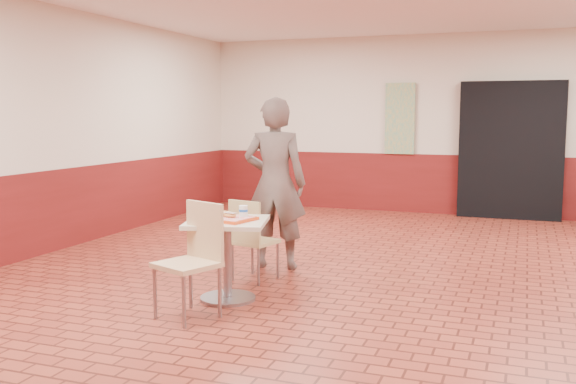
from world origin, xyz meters
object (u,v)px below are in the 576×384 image
(chair_main_front, at_px, (194,254))
(customer, at_px, (275,183))
(chair_main_back, at_px, (251,236))
(paper_cup, at_px, (243,211))
(serving_tray, at_px, (227,218))
(main_table, at_px, (227,246))
(ring_donut, at_px, (225,213))
(long_john_donut, at_px, (230,215))

(chair_main_front, distance_m, customer, 1.86)
(chair_main_back, distance_m, paper_cup, 0.72)
(customer, distance_m, paper_cup, 1.24)
(paper_cup, bearing_deg, serving_tray, -150.90)
(chair_main_back, bearing_deg, customer, -77.53)
(main_table, height_order, chair_main_back, chair_main_back)
(customer, bearing_deg, chair_main_back, 77.10)
(ring_donut, relative_size, paper_cup, 1.06)
(long_john_donut, height_order, paper_cup, paper_cup)
(main_table, bearing_deg, chair_main_back, 95.41)
(main_table, xyz_separation_m, customer, (-0.05, 1.30, 0.44))
(ring_donut, relative_size, long_john_donut, 0.66)
(chair_main_front, bearing_deg, customer, 111.46)
(chair_main_back, relative_size, customer, 0.45)
(chair_main_back, xyz_separation_m, customer, (0.02, 0.62, 0.47))
(ring_donut, bearing_deg, chair_main_back, 90.09)
(paper_cup, bearing_deg, chair_main_back, 107.81)
(main_table, distance_m, customer, 1.37)
(serving_tray, bearing_deg, main_table, 0.00)
(chair_main_front, height_order, customer, customer)
(chair_main_front, relative_size, serving_tray, 2.07)
(ring_donut, xyz_separation_m, paper_cup, (0.19, -0.02, 0.03))
(chair_main_back, relative_size, serving_tray, 1.81)
(long_john_donut, relative_size, paper_cup, 1.60)
(serving_tray, distance_m, paper_cup, 0.16)
(customer, xyz_separation_m, serving_tray, (0.05, -1.30, -0.18))
(main_table, relative_size, customer, 0.40)
(customer, relative_size, paper_cup, 18.64)
(serving_tray, distance_m, ring_donut, 0.12)
(chair_main_front, height_order, ring_donut, chair_main_front)
(main_table, xyz_separation_m, serving_tray, (0.00, 0.00, 0.25))
(main_table, relative_size, long_john_donut, 4.60)
(paper_cup, bearing_deg, ring_donut, 173.75)
(main_table, relative_size, chair_main_front, 0.77)
(main_table, relative_size, ring_donut, 6.96)
(chair_main_back, relative_size, paper_cup, 8.33)
(serving_tray, xyz_separation_m, ring_donut, (-0.06, 0.09, 0.03))
(main_table, bearing_deg, serving_tray, 0.00)
(paper_cup, bearing_deg, customer, 98.23)
(chair_main_back, bearing_deg, ring_donut, 104.06)
(main_table, xyz_separation_m, chair_main_front, (-0.05, -0.52, 0.04))
(chair_main_front, xyz_separation_m, chair_main_back, (-0.01, 1.19, -0.07))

